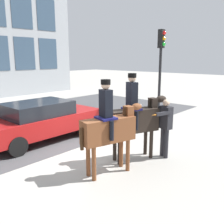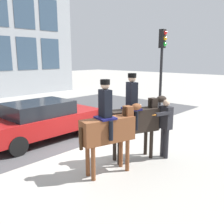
% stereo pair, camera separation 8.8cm
% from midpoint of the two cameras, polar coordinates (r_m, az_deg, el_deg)
% --- Properties ---
extents(ground_plane, '(80.00, 80.00, 0.00)m').
position_cam_midpoint_polar(ground_plane, '(8.18, -5.67, -9.15)').
color(ground_plane, '#9E9B93').
extents(road_surface, '(19.62, 8.50, 0.01)m').
position_cam_midpoint_polar(road_surface, '(11.98, -21.12, -2.93)').
color(road_surface, '#444447').
rests_on(road_surface, ground_plane).
extents(mounted_horse_lead, '(1.82, 0.81, 2.47)m').
position_cam_midpoint_polar(mounted_horse_lead, '(6.36, -0.35, -3.47)').
color(mounted_horse_lead, brown).
rests_on(mounted_horse_lead, ground_plane).
extents(mounted_horse_companion, '(1.86, 1.01, 2.56)m').
position_cam_midpoint_polar(mounted_horse_companion, '(7.29, 5.54, -1.30)').
color(mounted_horse_companion, black).
rests_on(mounted_horse_companion, ground_plane).
extents(pedestrian_bystander, '(0.90, 0.44, 1.79)m').
position_cam_midpoint_polar(pedestrian_bystander, '(7.59, 12.38, -2.70)').
color(pedestrian_bystander, '#232328').
rests_on(pedestrian_bystander, ground_plane).
extents(street_car_near_lane, '(4.54, 1.88, 1.43)m').
position_cam_midpoint_polar(street_car_near_lane, '(9.50, -15.62, -1.75)').
color(street_car_near_lane, maroon).
rests_on(street_car_near_lane, ground_plane).
extents(traffic_light, '(0.24, 0.29, 4.08)m').
position_cam_midpoint_polar(traffic_light, '(10.44, 11.52, 10.69)').
color(traffic_light, black).
rests_on(traffic_light, ground_plane).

